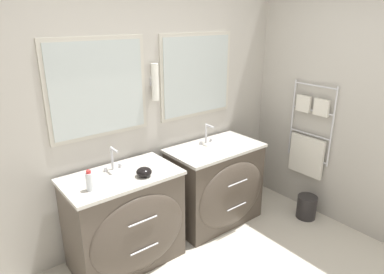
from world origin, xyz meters
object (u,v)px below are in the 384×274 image
Objects in this scene: vanity_left at (126,220)px; toiletry_bottle at (89,181)px; vanity_right at (217,185)px; waste_bin at (307,206)px; amenity_bowl at (144,172)px.

toiletry_bottle is at bearing -169.57° from vanity_left.
vanity_right is (1.08, 0.00, 0.00)m from vanity_left.
amenity_bowl is at bearing 165.15° from waste_bin.
toiletry_bottle is 1.28× the size of amenity_bowl.
toiletry_bottle is 0.46m from amenity_bowl.
vanity_right is at bearing 6.37° from amenity_bowl.
vanity_left is 1.00× the size of vanity_right.
toiletry_bottle is (-1.39, -0.06, 0.50)m from vanity_right.
vanity_right is 1.07m from waste_bin.
vanity_left is 1.08m from vanity_right.
amenity_bowl is at bearing -35.80° from vanity_left.
vanity_left is 3.77× the size of waste_bin.
vanity_right reaches higher than waste_bin.
toiletry_bottle reaches higher than amenity_bowl.
amenity_bowl is 1.99m from waste_bin.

